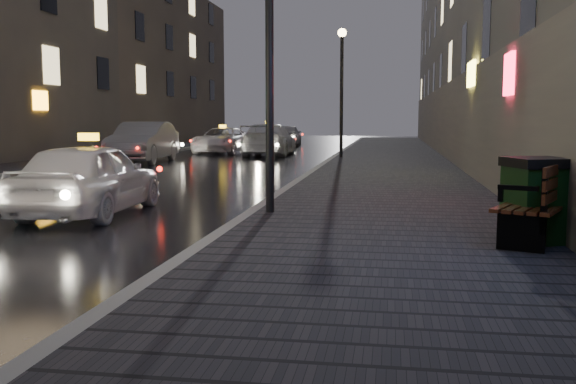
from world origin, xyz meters
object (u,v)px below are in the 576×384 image
bench (545,201)px  taxi_far (223,140)px  trash_bin (536,199)px  lamp_far (342,76)px  lamp_near (269,15)px  taxi_mid (269,140)px  taxi_near (90,178)px  car_far (288,135)px  car_left_mid (143,142)px

bench → taxi_far: (-10.47, 22.90, -0.03)m
trash_bin → lamp_far: bearing=82.6°
lamp_near → taxi_mid: (-3.65, 19.12, -2.74)m
bench → taxi_near: taxi_near is taller
lamp_near → lamp_far: same height
lamp_far → bench: (4.07, -18.01, -2.81)m
lamp_far → car_far: lamp_far is taller
trash_bin → car_far: 32.78m
bench → trash_bin: 0.15m
lamp_near → trash_bin: lamp_near is taller
trash_bin → taxi_near: size_ratio=0.28×
lamp_far → taxi_mid: 5.53m
trash_bin → taxi_mid: (-7.60, 21.22, 0.04)m
taxi_near → car_far: (-1.06, 29.48, 0.00)m
taxi_near → taxi_far: taxi_near is taller
taxi_far → bench: bearing=-61.1°
bench → car_left_mid: car_left_mid is taller
trash_bin → car_left_mid: (-11.73, 15.80, 0.10)m
lamp_far → taxi_near: 16.48m
car_far → trash_bin: bearing=99.4°
lamp_near → bench: 5.34m
lamp_far → taxi_near: (-3.37, -15.89, -2.81)m
taxi_mid → trash_bin: bearing=107.8°
taxi_near → car_left_mid: 14.28m
taxi_mid → lamp_near: bearing=98.9°
lamp_near → lamp_far: (0.00, 16.00, 0.00)m
bench → lamp_far: bearing=127.1°
car_far → taxi_near: bearing=86.7°
bench → car_far: 32.73m
car_left_mid → taxi_far: (1.38, 7.19, -0.16)m
taxi_far → lamp_far: bearing=-33.0°
lamp_near → car_left_mid: 15.98m
car_left_mid → taxi_mid: bearing=48.1°
lamp_near → lamp_far: bearing=90.0°
taxi_mid → taxi_far: size_ratio=1.11×
taxi_near → taxi_far: 20.99m
taxi_far → car_left_mid: bearing=-96.5°
lamp_far → car_far: (-4.44, 13.59, -2.80)m
trash_bin → taxi_far: size_ratio=0.24×
lamp_near → car_left_mid: lamp_near is taller
trash_bin → car_left_mid: car_left_mid is taller
lamp_far → trash_bin: bearing=-77.7°
car_far → taxi_far: bearing=71.9°
taxi_near → trash_bin: bearing=160.7°
taxi_far → taxi_mid: bearing=-28.4°
lamp_near → car_far: bearing=98.5°
taxi_near → lamp_near: bearing=175.5°
trash_bin → taxi_mid: 22.54m
lamp_near → bench: bearing=-26.3°
lamp_far → bench: 18.68m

